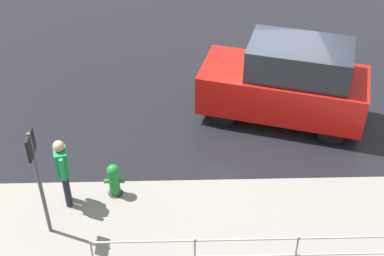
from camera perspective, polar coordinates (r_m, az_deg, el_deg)
ground_plane at (r=13.70m, az=8.27°, el=1.89°), size 60.00×60.00×0.00m
kerb_strip at (r=10.60m, az=11.55°, el=-11.21°), size 24.00×3.20×0.04m
moving_hatchback at (r=12.94m, az=10.10°, el=4.84°), size 4.23×2.77×2.06m
fire_hydrant at (r=11.04m, az=-8.30°, el=-5.57°), size 0.42×0.31×0.80m
pedestrian at (r=10.66m, az=-13.61°, el=-4.19°), size 0.32×0.56×1.62m
metal_railing at (r=9.65m, az=16.19°, el=-12.24°), size 8.65×0.04×1.05m
sign_post at (r=9.77m, az=-16.23°, el=-4.38°), size 0.07×0.44×2.40m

